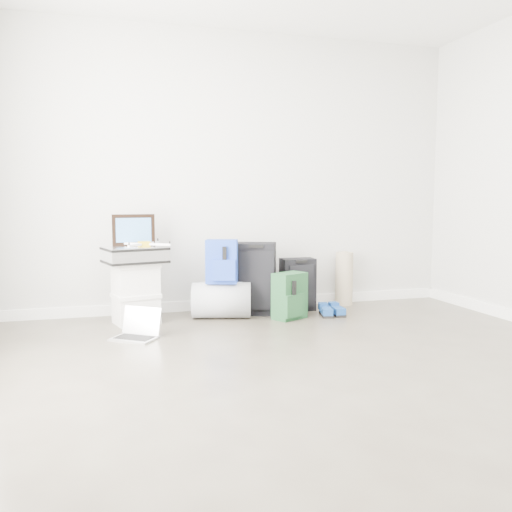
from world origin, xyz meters
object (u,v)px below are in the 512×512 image
object	(u,v)px
boxes_stack	(136,293)
large_suitcase	(252,278)
briefcase	(135,255)
carry_on	(298,284)
duffel_bag	(222,300)
laptop	(137,331)

from	to	relation	value
boxes_stack	large_suitcase	distance (m)	1.10
briefcase	carry_on	xyz separation A→B (m)	(1.57, 0.14, -0.35)
duffel_bag	large_suitcase	size ratio (longest dim) A/B	0.78
laptop	briefcase	bearing A→B (deg)	123.34
large_suitcase	briefcase	bearing A→B (deg)	-152.68
duffel_bag	large_suitcase	world-z (taller)	large_suitcase
large_suitcase	duffel_bag	bearing A→B (deg)	-141.45
boxes_stack	large_suitcase	world-z (taller)	large_suitcase
boxes_stack	duffel_bag	distance (m)	0.78
duffel_bag	laptop	bearing A→B (deg)	-131.18
duffel_bag	large_suitcase	bearing A→B (deg)	31.90
large_suitcase	boxes_stack	bearing A→B (deg)	-152.68
laptop	duffel_bag	bearing A→B (deg)	69.79
briefcase	duffel_bag	bearing A→B (deg)	-13.68
boxes_stack	briefcase	size ratio (longest dim) A/B	1.06
large_suitcase	carry_on	xyz separation A→B (m)	(0.47, 0.03, -0.08)
large_suitcase	carry_on	bearing A→B (deg)	25.46
boxes_stack	laptop	world-z (taller)	boxes_stack
boxes_stack	carry_on	size ratio (longest dim) A/B	1.04
briefcase	large_suitcase	distance (m)	1.13
briefcase	carry_on	size ratio (longest dim) A/B	0.98
laptop	boxes_stack	bearing A→B (deg)	123.34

